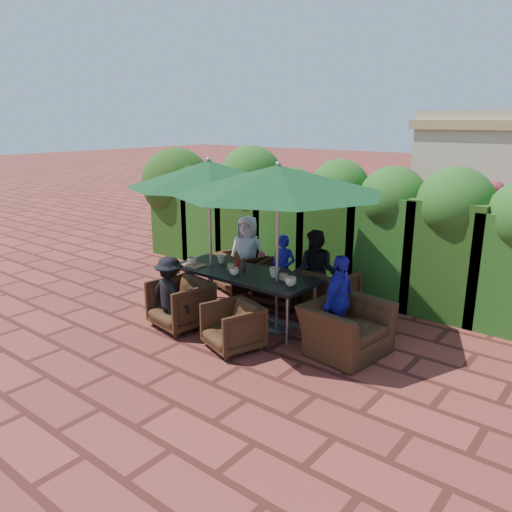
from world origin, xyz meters
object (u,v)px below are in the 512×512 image
Objects in this scene: umbrella_right at (278,179)px; chair_far_mid at (281,281)px; dining_table at (243,277)px; umbrella_left at (209,174)px; chair_far_right at (328,289)px; chair_far_left at (241,270)px; chair_near_right at (233,324)px; chair_near_left at (180,302)px; chair_end_right at (346,320)px.

umbrella_right is 2.12m from chair_far_mid.
dining_table is 0.94× the size of umbrella_left.
chair_far_right is (0.27, 1.01, -1.81)m from umbrella_right.
chair_near_right is (1.46, -1.89, -0.04)m from chair_far_left.
chair_far_right is (1.79, 0.02, 0.01)m from chair_far_left.
umbrella_right reaches higher than chair_near_right.
chair_far_left is at bearing 8.10° from chair_far_right.
chair_far_left is at bearing 103.83° from umbrella_left.
umbrella_right is at bearing 167.07° from chair_far_left.
umbrella_left is 1.98m from chair_near_left.
chair_end_right is (2.45, -0.01, -1.75)m from umbrella_left.
dining_table is 2.25× the size of chair_end_right.
umbrella_right is 2.86× the size of chair_end_right.
chair_far_mid is at bearing 13.80° from chair_far_right.
chair_near_left is (0.36, -1.82, 0.01)m from chair_far_left.
chair_near_left is at bearing -144.37° from umbrella_right.
chair_end_right reaches higher than chair_far_mid.
umbrella_left is 2.60m from chair_far_right.
dining_table is at bearing 75.71° from chair_far_mid.
chair_far_left is (-0.25, 1.03, -1.82)m from umbrella_left.
umbrella_right is at bearing 94.46° from chair_end_right.
umbrella_left reaches higher than chair_near_left.
chair_far_left is 0.99× the size of chair_near_left.
chair_near_right is (1.21, -0.86, -1.86)m from umbrella_left.
chair_far_left is at bearing 147.14° from umbrella_right.
chair_far_left is at bearing 131.96° from dining_table.
umbrella_right is 2.09m from chair_far_right.
chair_far_right is (0.84, 0.09, 0.01)m from chair_far_mid.
chair_far_mid is (-0.58, 0.91, -1.82)m from umbrella_right.
chair_end_right is at bearing 27.63° from chair_near_left.
chair_far_mid reaches higher than chair_far_left.
chair_far_mid is at bearing 124.66° from chair_near_right.
chair_far_left is 1.12× the size of chair_near_right.
chair_far_right is at bearing -159.45° from chair_far_left.
chair_near_left is (-1.16, -0.83, -1.82)m from umbrella_right.
chair_near_right is (1.10, -0.07, -0.05)m from chair_near_left.
chair_near_left is at bearing -164.86° from chair_near_right.
chair_far_mid is 1.84m from chair_near_left.
chair_far_right is at bearing 177.14° from chair_far_mid.
chair_near_left reaches higher than chair_near_right.
chair_far_mid is 1.13× the size of chair_near_right.
dining_table is 0.94m from chair_far_mid.
chair_far_mid is at bearing 53.97° from umbrella_left.
umbrella_right reaches higher than chair_far_left.
chair_far_mid is 1.89m from chair_near_right.
chair_near_left reaches higher than dining_table.
chair_far_right reaches higher than dining_table.
chair_far_mid is (0.95, -0.07, 0.00)m from chair_far_left.
umbrella_right reaches higher than chair_end_right.
chair_end_right is at bearing 141.92° from chair_far_mid.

